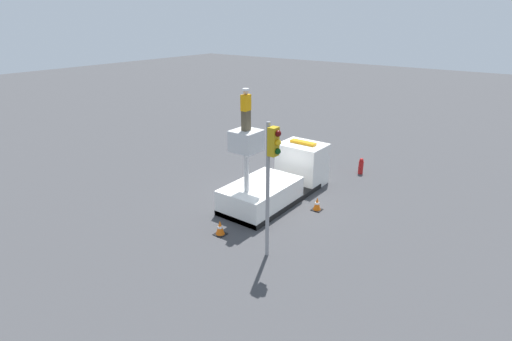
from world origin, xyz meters
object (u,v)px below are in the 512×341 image
at_px(bucket_truck, 279,180).
at_px(worker, 246,110).
at_px(traffic_cone_rear, 220,228).
at_px(fire_hydrant, 361,166).
at_px(traffic_cone_curbside, 317,204).
at_px(traffic_light_pole, 271,165).

xyz_separation_m(bucket_truck, worker, (-2.56, 0.00, 4.00)).
height_order(worker, traffic_cone_rear, worker).
xyz_separation_m(bucket_truck, fire_hydrant, (5.44, -2.02, -0.42)).
relative_size(fire_hydrant, traffic_cone_curbside, 1.47).
height_order(traffic_light_pole, traffic_cone_curbside, traffic_light_pole).
height_order(traffic_light_pole, traffic_cone_rear, traffic_light_pole).
xyz_separation_m(worker, traffic_cone_curbside, (2.40, -2.27, -4.57)).
xyz_separation_m(bucket_truck, traffic_cone_curbside, (-0.16, -2.27, -0.57)).
distance_m(worker, fire_hydrant, 9.36).
bearing_deg(traffic_cone_curbside, bucket_truck, 85.94).
distance_m(traffic_cone_rear, traffic_cone_curbside, 4.87).
bearing_deg(traffic_light_pole, bucket_truck, 30.55).
bearing_deg(traffic_cone_curbside, fire_hydrant, 2.58).
bearing_deg(worker, bucket_truck, 0.00).
distance_m(worker, traffic_cone_curbside, 5.64).
bearing_deg(traffic_cone_rear, traffic_light_pole, -91.29).
bearing_deg(fire_hydrant, traffic_cone_curbside, -177.42).
xyz_separation_m(traffic_light_pole, traffic_cone_curbside, (4.45, 0.45, -3.36)).
distance_m(worker, traffic_cone_rear, 4.99).
distance_m(fire_hydrant, traffic_cone_rear, 10.17).
relative_size(worker, traffic_light_pole, 0.34).
bearing_deg(worker, traffic_cone_curbside, -43.44).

